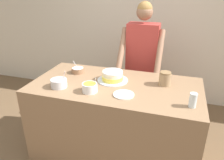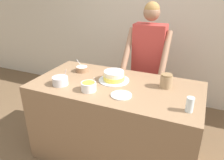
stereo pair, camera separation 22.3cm
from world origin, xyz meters
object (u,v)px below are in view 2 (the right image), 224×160
Objects in this scene: frosting_bowl_orange at (89,86)px; ceramic_plate at (121,95)px; cake at (114,76)px; drinking_glass at (190,105)px; frosting_bowl_pink at (60,80)px; frosting_bowl_white at (82,69)px; person_baker at (149,56)px; stoneware_jar at (166,81)px.

frosting_bowl_orange is 0.34m from ceramic_plate.
drinking_glass is at bearing -21.84° from cake.
frosting_bowl_pink is (-0.47, -0.32, -0.00)m from cake.
drinking_glass is at bearing -3.00° from ceramic_plate.
frosting_bowl_white reaches higher than frosting_bowl_orange.
frosting_bowl_white is 1.30× the size of drinking_glass.
frosting_bowl_orange is at bearing -0.61° from frosting_bowl_pink.
frosting_bowl_orange reaches higher than drinking_glass.
frosting_bowl_white is at bearing 128.01° from frosting_bowl_orange.
person_baker is 9.62× the size of frosting_bowl_pink.
cake is at bearing 158.16° from drinking_glass.
ceramic_plate is at bearing -55.61° from cake.
stoneware_jar reaches higher than cake.
frosting_bowl_pink is at bearing -178.00° from ceramic_plate.
drinking_glass is at bearing -58.87° from person_baker.
stoneware_jar is at bearing -2.35° from frosting_bowl_white.
frosting_bowl_orange is 1.04× the size of stoneware_jar.
frosting_bowl_white is 1.35m from drinking_glass.
frosting_bowl_orange is 1.15× the size of drinking_glass.
frosting_bowl_white is at bearing 88.38° from frosting_bowl_pink.
drinking_glass reaches higher than ceramic_plate.
frosting_bowl_orange is (0.33, -0.42, 0.01)m from frosting_bowl_white.
stoneware_jar is at bearing -61.07° from person_baker.
cake reaches higher than ceramic_plate.
ceramic_plate is 1.40× the size of stoneware_jar.
cake is at bearing 33.90° from frosting_bowl_pink.
drinking_glass is at bearing -18.44° from frosting_bowl_white.
stoneware_jar reaches higher than ceramic_plate.
person_baker is at bearing 42.91° from frosting_bowl_white.
person_baker is 1.01m from ceramic_plate.
person_baker is 11.80× the size of stoneware_jar.
frosting_bowl_orange reaches higher than ceramic_plate.
drinking_glass is at bearing -0.38° from frosting_bowl_pink.
frosting_bowl_white is 0.53m from frosting_bowl_orange.
stoneware_jar is (0.36, -0.65, -0.03)m from person_baker.
ceramic_plate is 0.50m from stoneware_jar.
person_baker is at bearing 74.84° from cake.
cake is 0.47m from frosting_bowl_white.
frosting_bowl_pink reaches higher than cake.
stoneware_jar is (1.01, -0.04, 0.04)m from frosting_bowl_white.
frosting_bowl_white reaches higher than stoneware_jar.
ceramic_plate is (0.33, 0.03, -0.04)m from frosting_bowl_orange.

